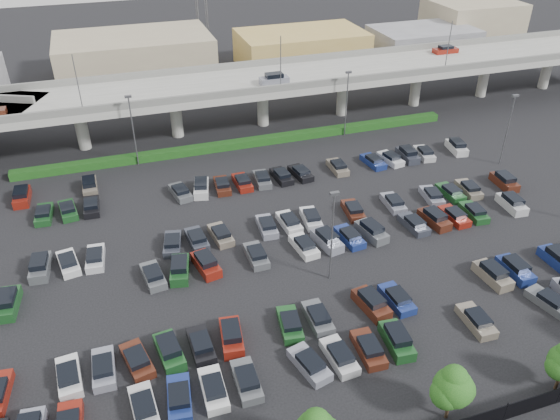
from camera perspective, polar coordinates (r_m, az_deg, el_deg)
name	(u,v)px	position (r m, az deg, el deg)	size (l,w,h in m)	color
ground	(302,236)	(62.84, 2.35, -2.72)	(280.00, 280.00, 0.00)	black
overpass	(230,87)	(87.07, -5.21, 12.66)	(150.00, 13.00, 15.80)	gray
hedge	(245,143)	(83.27, -3.68, 7.00)	(66.00, 1.60, 1.10)	#124013
tree_row	(439,393)	(43.50, 16.29, -17.85)	(65.07, 3.66, 5.94)	#332316
parked_cars	(310,250)	(59.66, 3.20, -4.18)	(63.00, 41.58, 1.67)	black
light_poles	(262,186)	(59.98, -1.88, 2.49)	(66.90, 48.38, 10.30)	#525358
distant_buildings	(255,49)	(118.59, -2.61, 16.46)	(138.00, 24.00, 9.00)	slate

